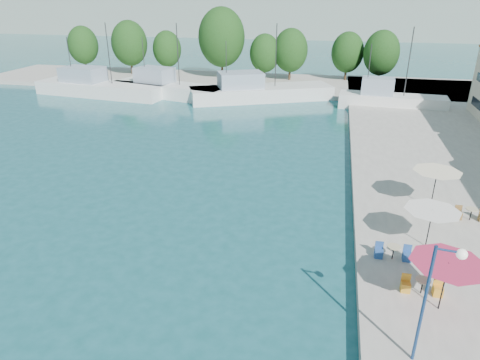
% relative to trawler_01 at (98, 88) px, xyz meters
% --- Properties ---
extents(quay_far, '(90.00, 16.00, 0.60)m').
position_rel_trawler_01_xyz_m(quay_far, '(20.67, 11.80, -0.77)').
color(quay_far, '#A09A91').
rests_on(quay_far, ground).
extents(hill_west, '(180.00, 40.00, 16.00)m').
position_rel_trawler_01_xyz_m(hill_west, '(-1.33, 104.80, 6.93)').
color(hill_west, gray).
rests_on(hill_west, ground).
extents(hill_east, '(140.00, 40.00, 12.00)m').
position_rel_trawler_01_xyz_m(hill_east, '(68.67, 124.80, 4.93)').
color(hill_east, gray).
rests_on(hill_east, ground).
extents(trawler_01, '(19.40, 7.20, 10.20)m').
position_rel_trawler_01_xyz_m(trawler_01, '(0.00, 0.00, 0.00)').
color(trawler_01, white).
rests_on(trawler_01, ground).
extents(trawler_02, '(17.40, 8.62, 10.20)m').
position_rel_trawler_01_xyz_m(trawler_02, '(9.83, 1.44, 0.00)').
color(trawler_02, silver).
rests_on(trawler_02, ground).
extents(trawler_03, '(19.41, 12.47, 10.20)m').
position_rel_trawler_01_xyz_m(trawler_03, '(22.63, 1.85, -0.00)').
color(trawler_03, silver).
rests_on(trawler_03, ground).
extents(trawler_04, '(12.98, 4.27, 10.20)m').
position_rel_trawler_01_xyz_m(trawler_04, '(39.52, 0.48, 0.00)').
color(trawler_04, silver).
rests_on(trawler_04, ground).
extents(tree_01, '(5.18, 5.18, 7.67)m').
position_rel_trawler_01_xyz_m(tree_01, '(-10.98, 15.21, 3.96)').
color(tree_01, '#3F2B19').
rests_on(tree_01, quay_far).
extents(tree_02, '(5.92, 5.92, 8.77)m').
position_rel_trawler_01_xyz_m(tree_02, '(-1.52, 14.00, 4.59)').
color(tree_02, '#3F2B19').
rests_on(tree_02, quay_far).
extents(tree_03, '(4.79, 4.79, 7.09)m').
position_rel_trawler_01_xyz_m(tree_03, '(4.40, 15.78, 3.62)').
color(tree_03, '#3F2B19').
rests_on(tree_03, quay_far).
extents(tree_04, '(7.38, 7.38, 10.93)m').
position_rel_trawler_01_xyz_m(tree_04, '(14.49, 13.95, 5.84)').
color(tree_04, '#3F2B19').
rests_on(tree_04, quay_far).
extents(tree_05, '(4.77, 4.77, 7.05)m').
position_rel_trawler_01_xyz_m(tree_05, '(21.49, 13.95, 3.60)').
color(tree_05, '#3F2B19').
rests_on(tree_05, quay_far).
extents(tree_06, '(5.34, 5.34, 7.90)m').
position_rel_trawler_01_xyz_m(tree_06, '(25.51, 14.38, 4.09)').
color(tree_06, '#3F2B19').
rests_on(tree_06, quay_far).
extents(tree_07, '(4.99, 4.99, 7.39)m').
position_rel_trawler_01_xyz_m(tree_07, '(34.22, 16.23, 3.80)').
color(tree_07, '#3F2B19').
rests_on(tree_07, quay_far).
extents(tree_08, '(5.31, 5.31, 7.86)m').
position_rel_trawler_01_xyz_m(tree_08, '(39.14, 14.41, 4.07)').
color(tree_08, '#3F2B19').
rests_on(tree_08, quay_far).
extents(umbrella_pink, '(3.22, 3.22, 2.38)m').
position_rel_trawler_01_xyz_m(umbrella_pink, '(38.08, -38.49, 1.66)').
color(umbrella_pink, black).
rests_on(umbrella_pink, quay_right).
extents(umbrella_white, '(2.93, 2.93, 2.20)m').
position_rel_trawler_01_xyz_m(umbrella_white, '(38.41, -33.20, 1.48)').
color(umbrella_white, black).
rests_on(umbrella_white, quay_right).
extents(umbrella_cream, '(2.97, 2.97, 2.52)m').
position_rel_trawler_01_xyz_m(umbrella_cream, '(39.51, -28.21, 1.80)').
color(umbrella_cream, black).
rests_on(umbrella_cream, quay_right).
extents(cafe_table_01, '(1.82, 0.70, 0.76)m').
position_rel_trawler_01_xyz_m(cafe_table_01, '(37.49, -37.55, -0.18)').
color(cafe_table_01, black).
rests_on(cafe_table_01, quay_right).
extents(cafe_table_02, '(1.82, 0.70, 0.76)m').
position_rel_trawler_01_xyz_m(cafe_table_02, '(36.49, -34.91, -0.18)').
color(cafe_table_02, black).
rests_on(cafe_table_02, quay_right).
extents(cafe_table_03, '(1.82, 0.70, 0.76)m').
position_rel_trawler_01_xyz_m(cafe_table_03, '(41.54, -29.51, -0.18)').
color(cafe_table_03, black).
rests_on(cafe_table_03, quay_right).
extents(street_lamp, '(1.03, 0.36, 5.03)m').
position_rel_trawler_01_xyz_m(street_lamp, '(36.87, -41.75, 3.02)').
color(street_lamp, navy).
rests_on(street_lamp, quay_right).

